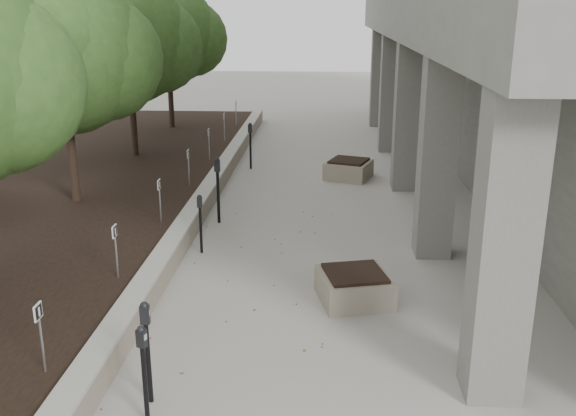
% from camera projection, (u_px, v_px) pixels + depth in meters
% --- Properties ---
extents(retaining_wall, '(0.39, 26.00, 0.50)m').
position_uv_depth(retaining_wall, '(206.00, 197.00, 16.34)').
color(retaining_wall, gray).
rests_on(retaining_wall, ground).
extents(planting_bed, '(7.00, 26.00, 0.40)m').
position_uv_depth(planting_bed, '(66.00, 196.00, 16.56)').
color(planting_bed, black).
rests_on(planting_bed, ground).
extents(crabapple_tree_3, '(4.60, 4.00, 5.44)m').
position_uv_depth(crabapple_tree_3, '(65.00, 87.00, 14.70)').
color(crabapple_tree_3, '#2D521F').
rests_on(crabapple_tree_3, planting_bed).
extents(crabapple_tree_4, '(4.60, 4.00, 5.44)m').
position_uv_depth(crabapple_tree_4, '(129.00, 67.00, 19.46)').
color(crabapple_tree_4, '#2D521F').
rests_on(crabapple_tree_4, planting_bed).
extents(crabapple_tree_5, '(4.60, 4.00, 5.44)m').
position_uv_depth(crabapple_tree_5, '(168.00, 55.00, 24.22)').
color(crabapple_tree_5, '#2D521F').
rests_on(crabapple_tree_5, planting_bed).
extents(parking_sign_2, '(0.04, 0.22, 0.96)m').
position_uv_depth(parking_sign_2, '(41.00, 338.00, 8.09)').
color(parking_sign_2, black).
rests_on(parking_sign_2, planting_bed).
extents(parking_sign_3, '(0.04, 0.22, 0.96)m').
position_uv_depth(parking_sign_3, '(116.00, 252.00, 10.94)').
color(parking_sign_3, black).
rests_on(parking_sign_3, planting_bed).
extents(parking_sign_4, '(0.04, 0.22, 0.96)m').
position_uv_depth(parking_sign_4, '(160.00, 201.00, 13.80)').
color(parking_sign_4, black).
rests_on(parking_sign_4, planting_bed).
extents(parking_sign_5, '(0.04, 0.22, 0.96)m').
position_uv_depth(parking_sign_5, '(189.00, 168.00, 16.66)').
color(parking_sign_5, black).
rests_on(parking_sign_5, planting_bed).
extents(parking_sign_6, '(0.04, 0.22, 0.96)m').
position_uv_depth(parking_sign_6, '(209.00, 144.00, 19.52)').
color(parking_sign_6, black).
rests_on(parking_sign_6, planting_bed).
extents(parking_sign_7, '(0.04, 0.22, 0.96)m').
position_uv_depth(parking_sign_7, '(224.00, 127.00, 22.37)').
color(parking_sign_7, black).
rests_on(parking_sign_7, planting_bed).
extents(parking_sign_8, '(0.04, 0.22, 0.96)m').
position_uv_depth(parking_sign_8, '(236.00, 113.00, 25.23)').
color(parking_sign_8, black).
rests_on(parking_sign_8, planting_bed).
extents(parking_meter_1, '(0.15, 0.13, 1.32)m').
position_uv_depth(parking_meter_1, '(144.00, 375.00, 7.67)').
color(parking_meter_1, black).
rests_on(parking_meter_1, ground).
extents(parking_meter_2, '(0.15, 0.11, 1.42)m').
position_uv_depth(parking_meter_2, '(148.00, 353.00, 8.08)').
color(parking_meter_2, black).
rests_on(parking_meter_2, ground).
extents(parking_meter_3, '(0.14, 0.11, 1.25)m').
position_uv_depth(parking_meter_3, '(201.00, 224.00, 13.11)').
color(parking_meter_3, black).
rests_on(parking_meter_3, ground).
extents(parking_meter_4, '(0.16, 0.11, 1.58)m').
position_uv_depth(parking_meter_4, '(218.00, 190.00, 14.92)').
color(parking_meter_4, black).
rests_on(parking_meter_4, ground).
extents(parking_meter_5, '(0.15, 0.12, 1.46)m').
position_uv_depth(parking_meter_5, '(250.00, 146.00, 20.00)').
color(parking_meter_5, black).
rests_on(parking_meter_5, ground).
extents(planter_front, '(1.40, 1.40, 0.54)m').
position_uv_depth(planter_front, '(354.00, 286.00, 11.05)').
color(planter_front, gray).
rests_on(planter_front, ground).
extents(planter_back, '(1.54, 1.54, 0.56)m').
position_uv_depth(planter_back, '(349.00, 169.00, 19.01)').
color(planter_back, gray).
rests_on(planter_back, ground).
extents(berry_scatter, '(3.30, 14.10, 0.02)m').
position_uv_depth(berry_scatter, '(257.00, 268.00, 12.51)').
color(berry_scatter, maroon).
rests_on(berry_scatter, ground).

